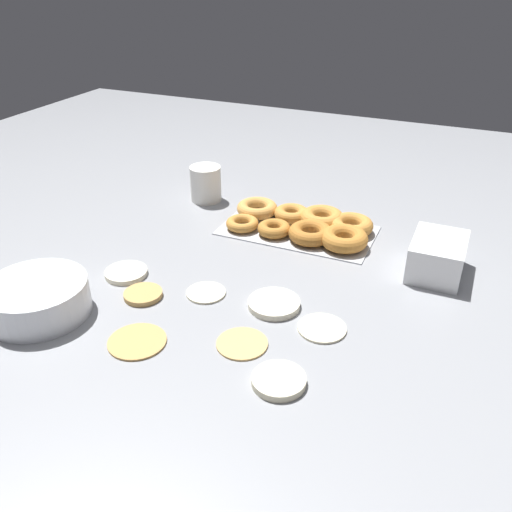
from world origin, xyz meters
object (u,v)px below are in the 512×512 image
Objects in this scene: pancake_0 at (242,343)px; container_stack at (437,257)px; pancake_3 at (274,304)px; pancake_2 at (206,292)px; pancake_6 at (279,380)px; pancake_7 at (143,294)px; pancake_4 at (126,273)px; pancake_5 at (137,341)px; paper_cup at (206,184)px; batter_bowl at (38,298)px; donut_tray at (307,225)px; pancake_1 at (322,327)px.

pancake_0 is 0.50m from container_stack.
pancake_3 is at bearing -93.55° from pancake_0.
pancake_6 is at bearing 141.42° from pancake_2.
pancake_6 is at bearing 160.03° from pancake_7.
pancake_3 is 1.13× the size of pancake_4.
pancake_5 is at bearing 45.43° from container_stack.
pancake_3 is 1.06× the size of paper_cup.
batter_bowl is (0.42, 0.21, 0.03)m from pancake_3.
pancake_2 is 0.34m from batter_bowl.
pancake_4 is 0.86× the size of pancake_5.
container_stack is at bearing 166.82° from donut_tray.
donut_tray is (0.04, -0.49, 0.02)m from pancake_0.
pancake_0 is 0.90× the size of pancake_3.
batter_bowl is 1.30× the size of container_stack.
container_stack is at bearing -134.57° from pancake_5.
pancake_3 is at bearing -177.06° from pancake_4.
pancake_4 is 0.25m from pancake_5.
donut_tray is 2.52× the size of container_stack.
pancake_4 is (0.34, -0.12, 0.00)m from pancake_0.
batter_bowl is at bearing -0.39° from pancake_5.
pancake_1 is 1.17× the size of pancake_7.
paper_cup is (0.39, -0.43, 0.04)m from pancake_3.
pancake_7 is 0.48m from donut_tray.
pancake_6 is 0.58m from donut_tray.
container_stack is (-0.19, -0.48, 0.04)m from pancake_6.
pancake_4 is at bearing -50.11° from pancake_5.
pancake_0 is at bearing 166.73° from pancake_7.
pancake_2 is at bearing 33.18° from container_stack.
pancake_7 is at bearing -139.77° from batter_bowl.
pancake_4 is at bearing -110.64° from batter_bowl.
paper_cup is at bearing -85.60° from pancake_4.
pancake_2 is 0.15m from pancake_3.
pancake_7 is 0.21× the size of donut_tray.
pancake_6 is 0.92× the size of paper_cup.
batter_bowl is at bearing 40.23° from pancake_7.
paper_cup is at bearing -42.76° from pancake_1.
batter_bowl reaches higher than pancake_2.
pancake_1 is 0.24× the size of donut_tray.
container_stack is (-0.33, 0.08, 0.02)m from donut_tray.
donut_tray is (0.16, -0.38, 0.02)m from pancake_1.
pancake_7 is 0.21m from batter_bowl.
batter_bowl is at bearing 86.62° from paper_cup.
paper_cup is (0.24, -0.44, 0.05)m from pancake_2.
pancake_2 is 0.77× the size of pancake_5.
donut_tray is (-0.14, -0.56, 0.02)m from pancake_5.
pancake_3 is at bearing 43.68° from container_stack.
pancake_6 is 0.60× the size of container_stack.
donut_tray reaches higher than pancake_5.
pancake_1 is at bearing -161.92° from batter_bowl.
pancake_1 reaches higher than pancake_0.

